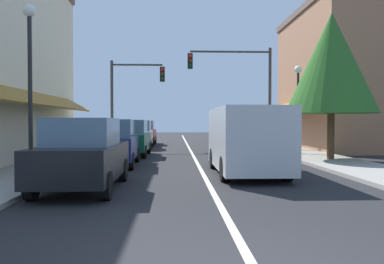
{
  "coord_description": "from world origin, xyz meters",
  "views": [
    {
      "loc": [
        -0.9,
        -3.98,
        1.68
      ],
      "look_at": [
        -0.03,
        15.91,
        1.16
      ],
      "focal_mm": 36.52,
      "sensor_mm": 36.0,
      "label": 1
    }
  ],
  "objects_px": {
    "parked_car_third_left": "(130,138)",
    "parked_car_far_left": "(138,135)",
    "parked_car_nearest_left": "(83,154)",
    "street_lamp_right_mid": "(298,95)",
    "parked_car_distant_left": "(144,133)",
    "traffic_signal_mast_arm": "(243,80)",
    "parked_car_second_left": "(113,143)",
    "street_lamp_left_near": "(30,63)",
    "tree_right_near": "(331,63)",
    "van_in_lane": "(246,138)",
    "traffic_signal_left_corner": "(130,90)"
  },
  "relations": [
    {
      "from": "parked_car_third_left",
      "to": "parked_car_far_left",
      "type": "height_order",
      "value": "same"
    },
    {
      "from": "parked_car_nearest_left",
      "to": "street_lamp_right_mid",
      "type": "height_order",
      "value": "street_lamp_right_mid"
    },
    {
      "from": "parked_car_distant_left",
      "to": "traffic_signal_mast_arm",
      "type": "distance_m",
      "value": 9.24
    },
    {
      "from": "parked_car_second_left",
      "to": "parked_car_far_left",
      "type": "bearing_deg",
      "value": 88.19
    },
    {
      "from": "parked_car_second_left",
      "to": "parked_car_distant_left",
      "type": "bearing_deg",
      "value": 88.33
    },
    {
      "from": "parked_car_second_left",
      "to": "street_lamp_left_near",
      "type": "distance_m",
      "value": 4.69
    },
    {
      "from": "street_lamp_left_near",
      "to": "tree_right_near",
      "type": "relative_size",
      "value": 0.81
    },
    {
      "from": "tree_right_near",
      "to": "traffic_signal_mast_arm",
      "type": "bearing_deg",
      "value": 109.44
    },
    {
      "from": "parked_car_nearest_left",
      "to": "tree_right_near",
      "type": "height_order",
      "value": "tree_right_near"
    },
    {
      "from": "parked_car_third_left",
      "to": "street_lamp_left_near",
      "type": "distance_m",
      "value": 8.42
    },
    {
      "from": "parked_car_far_left",
      "to": "van_in_lane",
      "type": "distance_m",
      "value": 13.1
    },
    {
      "from": "parked_car_second_left",
      "to": "parked_car_distant_left",
      "type": "distance_m",
      "value": 14.11
    },
    {
      "from": "traffic_signal_left_corner",
      "to": "tree_right_near",
      "type": "relative_size",
      "value": 0.88
    },
    {
      "from": "parked_car_distant_left",
      "to": "traffic_signal_mast_arm",
      "type": "xyz_separation_m",
      "value": [
        6.37,
        -5.83,
        3.27
      ]
    },
    {
      "from": "parked_car_far_left",
      "to": "parked_car_distant_left",
      "type": "xyz_separation_m",
      "value": [
        -0.01,
        4.34,
        0.0
      ]
    },
    {
      "from": "parked_car_third_left",
      "to": "van_in_lane",
      "type": "height_order",
      "value": "van_in_lane"
    },
    {
      "from": "tree_right_near",
      "to": "parked_car_second_left",
      "type": "bearing_deg",
      "value": -172.43
    },
    {
      "from": "traffic_signal_left_corner",
      "to": "parked_car_third_left",
      "type": "bearing_deg",
      "value": -83.39
    },
    {
      "from": "parked_car_third_left",
      "to": "van_in_lane",
      "type": "bearing_deg",
      "value": -56.14
    },
    {
      "from": "parked_car_nearest_left",
      "to": "parked_car_second_left",
      "type": "xyz_separation_m",
      "value": [
        -0.1,
        5.2,
        0.0
      ]
    },
    {
      "from": "street_lamp_right_mid",
      "to": "tree_right_near",
      "type": "xyz_separation_m",
      "value": [
        0.46,
        -2.97,
        1.1
      ]
    },
    {
      "from": "parked_car_far_left",
      "to": "street_lamp_right_mid",
      "type": "relative_size",
      "value": 0.93
    },
    {
      "from": "street_lamp_left_near",
      "to": "parked_car_distant_left",
      "type": "bearing_deg",
      "value": 84.18
    },
    {
      "from": "parked_car_third_left",
      "to": "traffic_signal_mast_arm",
      "type": "distance_m",
      "value": 8.1
    },
    {
      "from": "parked_car_nearest_left",
      "to": "parked_car_far_left",
      "type": "xyz_separation_m",
      "value": [
        -0.06,
        14.97,
        0.0
      ]
    },
    {
      "from": "parked_car_far_left",
      "to": "traffic_signal_mast_arm",
      "type": "distance_m",
      "value": 7.3
    },
    {
      "from": "street_lamp_left_near",
      "to": "street_lamp_right_mid",
      "type": "height_order",
      "value": "street_lamp_left_near"
    },
    {
      "from": "street_lamp_left_near",
      "to": "street_lamp_right_mid",
      "type": "bearing_deg",
      "value": 37.06
    },
    {
      "from": "parked_car_distant_left",
      "to": "tree_right_near",
      "type": "xyz_separation_m",
      "value": [
        8.87,
        -12.93,
        3.25
      ]
    },
    {
      "from": "parked_car_second_left",
      "to": "street_lamp_left_near",
      "type": "xyz_separation_m",
      "value": [
        -1.77,
        -3.56,
        2.49
      ]
    },
    {
      "from": "parked_car_distant_left",
      "to": "street_lamp_right_mid",
      "type": "xyz_separation_m",
      "value": [
        8.41,
        -9.96,
        2.15
      ]
    },
    {
      "from": "traffic_signal_left_corner",
      "to": "street_lamp_right_mid",
      "type": "distance_m",
      "value": 10.3
    },
    {
      "from": "parked_car_nearest_left",
      "to": "van_in_lane",
      "type": "relative_size",
      "value": 0.79
    },
    {
      "from": "parked_car_second_left",
      "to": "street_lamp_left_near",
      "type": "height_order",
      "value": "street_lamp_left_near"
    },
    {
      "from": "tree_right_near",
      "to": "parked_car_nearest_left",
      "type": "bearing_deg",
      "value": -144.03
    },
    {
      "from": "van_in_lane",
      "to": "traffic_signal_left_corner",
      "type": "xyz_separation_m",
      "value": [
        -5.05,
        11.87,
        2.48
      ]
    },
    {
      "from": "parked_car_nearest_left",
      "to": "parked_car_second_left",
      "type": "relative_size",
      "value": 0.99
    },
    {
      "from": "parked_car_third_left",
      "to": "street_lamp_left_near",
      "type": "height_order",
      "value": "street_lamp_left_near"
    },
    {
      "from": "street_lamp_left_near",
      "to": "parked_car_far_left",
      "type": "bearing_deg",
      "value": 82.25
    },
    {
      "from": "van_in_lane",
      "to": "traffic_signal_mast_arm",
      "type": "xyz_separation_m",
      "value": [
        1.77,
        10.78,
        3.0
      ]
    },
    {
      "from": "van_in_lane",
      "to": "traffic_signal_mast_arm",
      "type": "relative_size",
      "value": 0.85
    },
    {
      "from": "van_in_lane",
      "to": "tree_right_near",
      "type": "height_order",
      "value": "tree_right_near"
    },
    {
      "from": "traffic_signal_mast_arm",
      "to": "traffic_signal_left_corner",
      "type": "distance_m",
      "value": 6.92
    },
    {
      "from": "parked_car_nearest_left",
      "to": "street_lamp_left_near",
      "type": "height_order",
      "value": "street_lamp_left_near"
    },
    {
      "from": "van_in_lane",
      "to": "street_lamp_left_near",
      "type": "relative_size",
      "value": 1.03
    },
    {
      "from": "traffic_signal_mast_arm",
      "to": "street_lamp_right_mid",
      "type": "height_order",
      "value": "traffic_signal_mast_arm"
    },
    {
      "from": "parked_car_third_left",
      "to": "van_in_lane",
      "type": "relative_size",
      "value": 0.79
    },
    {
      "from": "traffic_signal_left_corner",
      "to": "parked_car_distant_left",
      "type": "bearing_deg",
      "value": 84.62
    },
    {
      "from": "parked_car_nearest_left",
      "to": "parked_car_third_left",
      "type": "bearing_deg",
      "value": 89.6
    },
    {
      "from": "street_lamp_right_mid",
      "to": "van_in_lane",
      "type": "bearing_deg",
      "value": -119.81
    }
  ]
}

